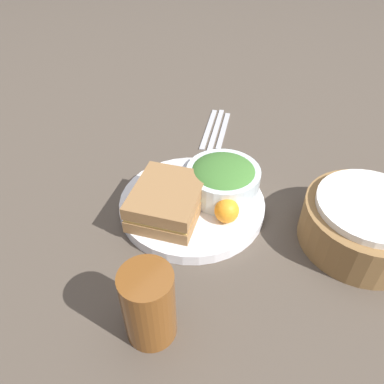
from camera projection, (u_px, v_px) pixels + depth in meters
The scene contains 11 objects.
ground_plane at pixel (192, 208), 0.70m from camera, with size 4.00×4.00×0.00m, color #4C4238.
plate at pixel (192, 204), 0.69m from camera, with size 0.27×0.27×0.02m, color silver.
sandwich at pixel (167, 201), 0.65m from camera, with size 0.17×0.16×0.05m.
salad_bowl at pixel (223, 178), 0.68m from camera, with size 0.14×0.14×0.06m.
dressing_cup at pixel (184, 174), 0.71m from camera, with size 0.05×0.05×0.04m, color #B7B7BC.
orange_wedge at pixel (226, 212), 0.63m from camera, with size 0.04×0.04×0.04m, color orange.
drink_glass at pixel (149, 305), 0.48m from camera, with size 0.07×0.07×0.12m, color brown.
bread_basket at pixel (365, 223), 0.61m from camera, with size 0.20×0.20×0.09m.
fork at pixel (209, 128), 0.91m from camera, with size 0.18×0.01×0.01m, color #B2B2B7.
knife at pixel (216, 129), 0.91m from camera, with size 0.19×0.01×0.01m, color #B2B2B7.
spoon at pixel (223, 130), 0.91m from camera, with size 0.16×0.01×0.01m, color #B2B2B7.
Camera 1 is at (0.39, 0.33, 0.48)m, focal length 35.00 mm.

